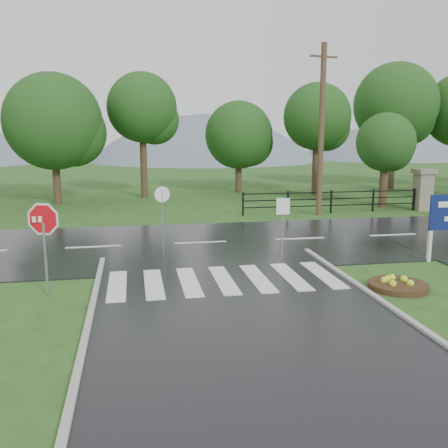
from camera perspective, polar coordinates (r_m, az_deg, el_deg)
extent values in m
plane|color=#26501A|center=(9.86, 5.40, -15.09)|extent=(120.00, 120.00, 0.00)
cube|color=black|center=(19.18, -2.70, -2.26)|extent=(90.00, 8.00, 0.04)
cube|color=silver|center=(14.19, -12.11, -6.89)|extent=(0.50, 2.80, 0.02)
cube|color=silver|center=(14.19, -8.04, -6.76)|extent=(0.50, 2.80, 0.02)
cube|color=silver|center=(14.25, -4.00, -6.59)|extent=(0.50, 2.80, 0.02)
cube|color=silver|center=(14.39, -0.02, -6.39)|extent=(0.50, 2.80, 0.02)
cube|color=silver|center=(14.60, 3.87, -6.17)|extent=(0.50, 2.80, 0.02)
cube|color=silver|center=(14.87, 7.63, -5.93)|extent=(0.50, 2.80, 0.02)
cube|color=silver|center=(15.20, 11.24, -5.68)|extent=(0.50, 2.80, 0.02)
cube|color=gray|center=(29.19, 21.76, 3.42)|extent=(0.80, 0.80, 2.00)
cube|color=#6B6659|center=(29.09, 21.91, 5.61)|extent=(1.00, 1.00, 0.24)
cube|color=black|center=(26.86, 12.13, 2.09)|extent=(9.50, 0.05, 0.05)
cube|color=black|center=(26.82, 12.16, 2.83)|extent=(9.50, 0.05, 0.05)
cube|color=black|center=(26.77, 12.18, 3.57)|extent=(9.50, 0.05, 0.05)
cube|color=black|center=(25.41, 2.18, 2.30)|extent=(0.08, 0.08, 1.20)
cube|color=black|center=(28.98, 20.87, 2.64)|extent=(0.08, 0.08, 1.20)
sphere|color=slate|center=(77.34, -2.19, -5.58)|extent=(48.00, 48.00, 48.00)
sphere|color=slate|center=(84.76, 16.88, -1.59)|extent=(36.00, 36.00, 36.00)
cube|color=#939399|center=(13.83, -19.70, -3.82)|extent=(0.06, 0.06, 1.94)
cylinder|color=white|center=(13.63, -19.97, 0.54)|extent=(1.11, 0.39, 1.17)
cylinder|color=red|center=(13.62, -19.98, 0.53)|extent=(0.97, 0.35, 1.01)
cube|color=silver|center=(17.69, 22.54, -0.65)|extent=(0.11, 0.11, 2.13)
cylinder|color=#332111|center=(14.59, 19.29, -6.69)|extent=(1.60, 1.60, 0.16)
cube|color=#939399|center=(17.05, 6.69, -0.66)|extent=(0.04, 0.04, 1.92)
cube|color=white|center=(16.89, 6.77, 2.02)|extent=(0.45, 0.06, 0.56)
cylinder|color=#939399|center=(17.63, -7.02, 0.18)|extent=(0.07, 0.07, 2.20)
cylinder|color=white|center=(17.46, -7.09, 3.38)|extent=(0.54, 0.16, 0.55)
cylinder|color=#473523|center=(25.79, 11.06, 10.35)|extent=(0.28, 0.28, 8.48)
cube|color=brown|center=(26.04, 11.35, 18.25)|extent=(1.50, 0.39, 0.09)
cylinder|color=#3D2B1C|center=(29.66, 17.77, 4.79)|extent=(0.41, 0.41, 3.04)
sphere|color=#184214|center=(29.54, 18.00, 8.89)|extent=(3.26, 3.26, 3.26)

